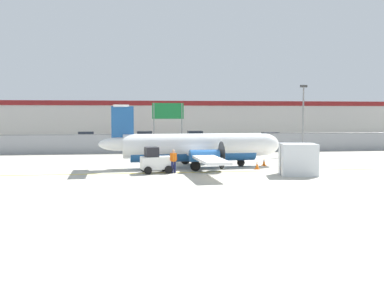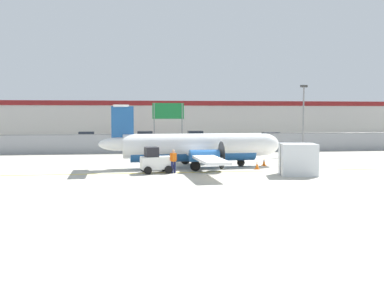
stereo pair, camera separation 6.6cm
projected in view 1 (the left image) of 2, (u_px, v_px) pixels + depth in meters
ground_plane at (209, 172)px, 31.30m from camera, size 140.00×140.00×0.01m
perimeter_fence at (185, 143)px, 47.05m from camera, size 98.00×0.10×2.10m
parking_lot_strip at (175, 145)px, 58.50m from camera, size 98.00×17.00×0.12m
background_building at (166, 120)px, 76.56m from camera, size 91.00×8.10×6.50m
commuter_airplane at (197, 147)px, 34.00m from camera, size 14.61×16.07×4.92m
baggage_tug at (156, 161)px, 30.81m from camera, size 2.50×1.75×1.88m
ground_crew_worker at (173, 160)px, 30.65m from camera, size 0.54×0.44×1.70m
cargo_container at (298, 159)px, 29.66m from camera, size 2.70×2.37×2.20m
traffic_cone_near_left at (285, 167)px, 31.85m from camera, size 0.36×0.36×0.64m
traffic_cone_near_right at (152, 166)px, 32.59m from camera, size 0.36×0.36×0.64m
traffic_cone_far_left at (264, 162)px, 35.07m from camera, size 0.36×0.36×0.64m
traffic_cone_far_right at (257, 165)px, 32.96m from camera, size 0.36×0.36×0.64m
parked_car_0 at (85, 137)px, 62.24m from camera, size 4.28×2.17×1.58m
parked_car_1 at (144, 137)px, 63.90m from camera, size 4.29×2.20×1.58m
parked_car_2 at (196, 136)px, 65.00m from camera, size 4.26×2.12×1.58m
parked_car_3 at (271, 138)px, 59.90m from camera, size 4.22×2.04×1.58m
apron_light_pole at (303, 114)px, 44.73m from camera, size 0.70×0.30×7.27m
highway_sign at (168, 115)px, 48.75m from camera, size 3.60×0.14×5.50m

